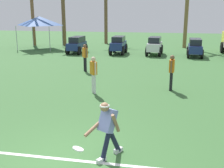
# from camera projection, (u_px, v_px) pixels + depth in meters

# --- Properties ---
(ground_plane) EXTENTS (80.00, 80.00, 0.00)m
(ground_plane) POSITION_uv_depth(u_px,v_px,m) (66.00, 168.00, 6.28)
(ground_plane) COLOR #3A6934
(field_line_paint) EXTENTS (26.00, 0.23, 0.01)m
(field_line_paint) POSITION_uv_depth(u_px,v_px,m) (71.00, 160.00, 6.60)
(field_line_paint) COLOR white
(field_line_paint) RESTS_ON ground_plane
(frisbee_thrower) EXTENTS (0.77, 0.91, 1.42)m
(frisbee_thrower) POSITION_uv_depth(u_px,v_px,m) (108.00, 127.00, 6.48)
(frisbee_thrower) COLOR #191E38
(frisbee_thrower) RESTS_ON ground_plane
(frisbee_in_flight) EXTENTS (0.34, 0.34, 0.10)m
(frisbee_in_flight) POSITION_uv_depth(u_px,v_px,m) (78.00, 149.00, 6.13)
(frisbee_in_flight) COLOR white
(teammate_near_sideline) EXTENTS (0.25, 0.50, 1.56)m
(teammate_near_sideline) POSITION_uv_depth(u_px,v_px,m) (172.00, 69.00, 12.13)
(teammate_near_sideline) COLOR black
(teammate_near_sideline) RESTS_ON ground_plane
(teammate_midfield) EXTENTS (0.37, 0.43, 1.56)m
(teammate_midfield) POSITION_uv_depth(u_px,v_px,m) (85.00, 55.00, 15.96)
(teammate_midfield) COLOR black
(teammate_midfield) RESTS_ON ground_plane
(teammate_deep) EXTENTS (0.36, 0.44, 1.56)m
(teammate_deep) POSITION_uv_depth(u_px,v_px,m) (94.00, 71.00, 11.71)
(teammate_deep) COLOR silver
(teammate_deep) RESTS_ON ground_plane
(parked_car_slot_a) EXTENTS (1.21, 2.43, 1.34)m
(parked_car_slot_a) POSITION_uv_depth(u_px,v_px,m) (77.00, 44.00, 22.96)
(parked_car_slot_a) COLOR navy
(parked_car_slot_a) RESTS_ON ground_plane
(parked_car_slot_b) EXTENTS (1.19, 2.36, 1.40)m
(parked_car_slot_b) POSITION_uv_depth(u_px,v_px,m) (118.00, 45.00, 22.59)
(parked_car_slot_b) COLOR navy
(parked_car_slot_b) RESTS_ON ground_plane
(parked_car_slot_c) EXTENTS (1.31, 2.41, 1.40)m
(parked_car_slot_c) POSITION_uv_depth(u_px,v_px,m) (155.00, 45.00, 22.02)
(parked_car_slot_c) COLOR silver
(parked_car_slot_c) RESTS_ON ground_plane
(parked_car_slot_d) EXTENTS (1.24, 2.44, 1.34)m
(parked_car_slot_d) POSITION_uv_depth(u_px,v_px,m) (195.00, 47.00, 21.22)
(parked_car_slot_d) COLOR navy
(parked_car_slot_d) RESTS_ON ground_plane
(palm_tree_far_left) EXTENTS (3.06, 3.31, 6.84)m
(palm_tree_far_left) POSITION_uv_depth(u_px,v_px,m) (32.00, 3.00, 27.17)
(palm_tree_far_left) COLOR brown
(palm_tree_far_left) RESTS_ON ground_plane
(palm_tree_left_of_centre) EXTENTS (3.25, 3.46, 6.89)m
(palm_tree_left_of_centre) POSITION_uv_depth(u_px,v_px,m) (63.00, 3.00, 27.22)
(palm_tree_left_of_centre) COLOR brown
(palm_tree_left_of_centre) RESTS_ON ground_plane
(palm_tree_right_of_centre) EXTENTS (3.42, 3.31, 6.65)m
(palm_tree_right_of_centre) POSITION_uv_depth(u_px,v_px,m) (106.00, 6.00, 28.81)
(palm_tree_right_of_centre) COLOR brown
(palm_tree_right_of_centre) RESTS_ON ground_plane
(palm_tree_far_right) EXTENTS (3.17, 2.76, 6.34)m
(palm_tree_far_right) POSITION_uv_depth(u_px,v_px,m) (187.00, 7.00, 25.48)
(palm_tree_far_right) COLOR brown
(palm_tree_far_right) RESTS_ON ground_plane
(event_tent) EXTENTS (3.21, 3.21, 2.90)m
(event_tent) POSITION_uv_depth(u_px,v_px,m) (40.00, 21.00, 25.19)
(event_tent) COLOR #B2B5BA
(event_tent) RESTS_ON ground_plane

